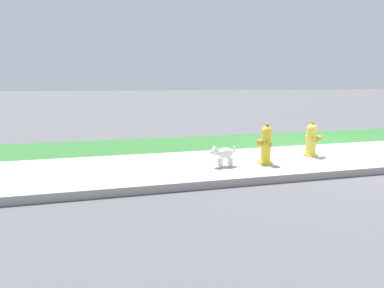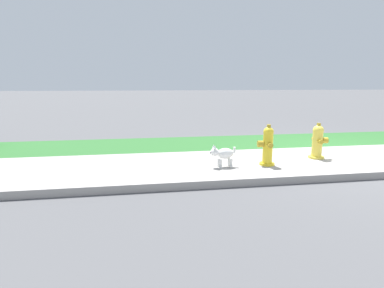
# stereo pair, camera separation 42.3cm
# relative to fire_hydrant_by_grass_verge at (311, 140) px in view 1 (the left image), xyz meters

# --- Properties ---
(ground_plane) EXTENTS (120.00, 120.00, 0.00)m
(ground_plane) POSITION_rel_fire_hydrant_by_grass_verge_xyz_m (0.72, -0.13, -0.34)
(ground_plane) COLOR #515154
(sidewalk_pavement) EXTENTS (18.00, 2.22, 0.01)m
(sidewalk_pavement) POSITION_rel_fire_hydrant_by_grass_verge_xyz_m (0.72, -0.13, -0.34)
(sidewalk_pavement) COLOR #9E9993
(sidewalk_pavement) RESTS_ON ground
(grass_verge) EXTENTS (18.00, 1.86, 0.01)m
(grass_verge) POSITION_rel_fire_hydrant_by_grass_verge_xyz_m (0.72, 1.91, -0.34)
(grass_verge) COLOR #2D662D
(grass_verge) RESTS_ON ground
(fire_hydrant_by_grass_verge) EXTENTS (0.36, 0.39, 0.72)m
(fire_hydrant_by_grass_verge) POSITION_rel_fire_hydrant_by_grass_verge_xyz_m (0.00, 0.00, 0.00)
(fire_hydrant_by_grass_verge) COLOR yellow
(fire_hydrant_by_grass_verge) RESTS_ON ground
(fire_hydrant_at_driveway) EXTENTS (0.33, 0.36, 0.76)m
(fire_hydrant_at_driveway) POSITION_rel_fire_hydrant_by_grass_verge_xyz_m (-1.20, -0.33, 0.02)
(fire_hydrant_at_driveway) COLOR yellow
(fire_hydrant_at_driveway) RESTS_ON ground
(small_white_dog) EXTENTS (0.48, 0.21, 0.42)m
(small_white_dog) POSITION_rel_fire_hydrant_by_grass_verge_xyz_m (-2.04, -0.33, -0.10)
(small_white_dog) COLOR white
(small_white_dog) RESTS_ON ground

